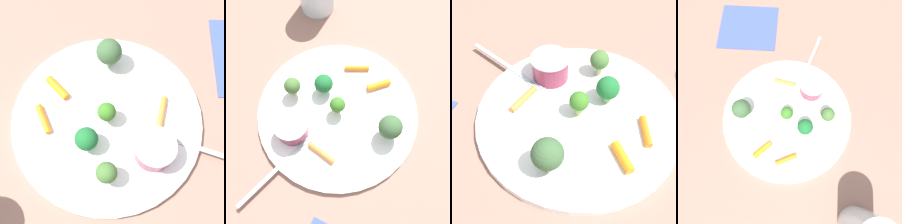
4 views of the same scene
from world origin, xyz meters
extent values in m
plane|color=#8C6355|center=(0.00, 0.00, 0.00)|extent=(2.40, 2.40, 0.00)
cylinder|color=white|center=(0.00, 0.00, 0.01)|extent=(0.30, 0.30, 0.01)
cylinder|color=#842A46|center=(0.05, 0.07, 0.03)|extent=(0.06, 0.06, 0.04)
cylinder|color=silver|center=(0.05, 0.07, 0.05)|extent=(0.06, 0.06, 0.00)
cylinder|color=#83B26C|center=(0.04, -0.02, 0.02)|extent=(0.01, 0.01, 0.01)
sphere|color=#1B622D|center=(0.04, -0.02, 0.04)|extent=(0.03, 0.03, 0.03)
cylinder|color=#97B56F|center=(0.00, 0.00, 0.02)|extent=(0.01, 0.01, 0.02)
sphere|color=#356E22|center=(0.00, 0.00, 0.04)|extent=(0.03, 0.03, 0.03)
cylinder|color=#94A96A|center=(0.09, 0.01, 0.02)|extent=(0.01, 0.01, 0.02)
sphere|color=#406730|center=(0.09, 0.01, 0.04)|extent=(0.03, 0.03, 0.03)
cylinder|color=#97AD72|center=(-0.10, -0.01, 0.02)|extent=(0.01, 0.01, 0.02)
sphere|color=#385934|center=(-0.10, -0.01, 0.05)|extent=(0.04, 0.04, 0.04)
cylinder|color=orange|center=(-0.04, -0.08, 0.02)|extent=(0.04, 0.04, 0.01)
cylinder|color=orange|center=(-0.02, 0.08, 0.02)|extent=(0.05, 0.02, 0.01)
cylinder|color=orange|center=(0.01, -0.10, 0.02)|extent=(0.05, 0.03, 0.01)
cube|color=#B0BFC8|center=(0.04, 0.16, 0.01)|extent=(0.04, 0.13, 0.00)
cube|color=#B0BFC8|center=(0.02, 0.08, 0.01)|extent=(0.01, 0.03, 0.00)
cube|color=#B0BFC8|center=(0.02, 0.08, 0.01)|extent=(0.01, 0.03, 0.00)
cube|color=#B0BFC8|center=(0.02, 0.08, 0.01)|extent=(0.01, 0.03, 0.00)
cube|color=#B0BFC8|center=(0.01, 0.08, 0.01)|extent=(0.01, 0.03, 0.00)
camera|label=1|loc=(0.18, 0.03, 0.47)|focal=50.67mm
camera|label=2|loc=(-0.10, 0.17, 0.47)|focal=43.25mm
camera|label=3|loc=(-0.28, -0.13, 0.38)|focal=52.75mm
camera|label=4|loc=(0.03, -0.13, 0.47)|focal=33.17mm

